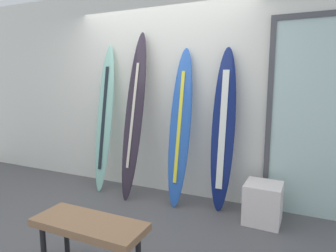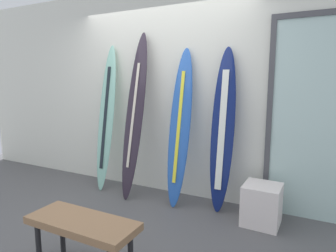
# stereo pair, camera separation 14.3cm
# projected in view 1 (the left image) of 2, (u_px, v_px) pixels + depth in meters

# --- Properties ---
(ground) EXTENTS (8.00, 8.00, 0.04)m
(ground) POSITION_uv_depth(u_px,v_px,m) (112.00, 230.00, 3.06)
(ground) COLOR #504F51
(wall_back) EXTENTS (7.20, 0.20, 2.80)m
(wall_back) POSITION_uv_depth(u_px,v_px,m) (164.00, 91.00, 4.01)
(wall_back) COLOR silver
(wall_back) RESTS_ON ground
(surfboard_seafoam) EXTENTS (0.26, 0.44, 2.05)m
(surfboard_seafoam) POSITION_uv_depth(u_px,v_px,m) (105.00, 119.00, 4.07)
(surfboard_seafoam) COLOR #88C6B3
(surfboard_seafoam) RESTS_ON ground
(surfboard_charcoal) EXTENTS (0.28, 0.56, 2.19)m
(surfboard_charcoal) POSITION_uv_depth(u_px,v_px,m) (134.00, 115.00, 3.79)
(surfboard_charcoal) COLOR #2B222F
(surfboard_charcoal) RESTS_ON ground
(surfboard_cobalt) EXTENTS (0.29, 0.50, 1.95)m
(surfboard_cobalt) POSITION_uv_depth(u_px,v_px,m) (180.00, 127.00, 3.59)
(surfboard_cobalt) COLOR #2758B4
(surfboard_cobalt) RESTS_ON ground
(surfboard_navy) EXTENTS (0.28, 0.35, 1.94)m
(surfboard_navy) POSITION_uv_depth(u_px,v_px,m) (223.00, 130.00, 3.42)
(surfboard_navy) COLOR navy
(surfboard_navy) RESTS_ON ground
(display_block_left) EXTENTS (0.40, 0.40, 0.44)m
(display_block_left) POSITION_uv_depth(u_px,v_px,m) (263.00, 203.00, 3.16)
(display_block_left) COLOR silver
(display_block_left) RESTS_ON ground
(glass_door) EXTENTS (1.17, 0.06, 2.25)m
(glass_door) POSITION_uv_depth(u_px,v_px,m) (323.00, 116.00, 3.13)
(glass_door) COLOR silver
(glass_door) RESTS_ON ground
(bench) EXTENTS (0.91, 0.36, 0.46)m
(bench) POSITION_uv_depth(u_px,v_px,m) (89.00, 228.00, 2.25)
(bench) COLOR #8B6645
(bench) RESTS_ON ground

